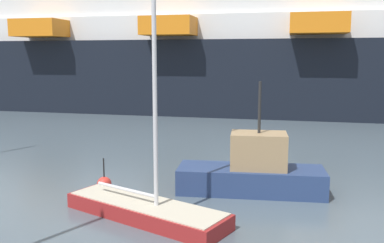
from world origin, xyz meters
The scene contains 4 objects.
sailboat_4 centered at (0.36, 8.70, 0.49)m, with size 6.68×3.78×10.90m.
fishing_boat_2 centered at (3.67, 12.76, 0.92)m, with size 6.46×2.92×4.79m.
channel_buoy_1 centered at (-2.58, 11.15, 0.32)m, with size 0.62×0.62×1.46m.
cruise_ship centered at (5.49, 43.75, 7.62)m, with size 134.98×26.49×23.76m.
Camera 1 is at (6.06, -5.01, 5.82)m, focal length 39.83 mm.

